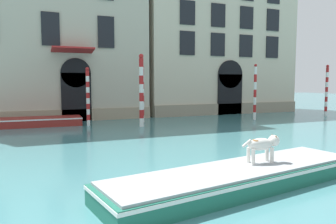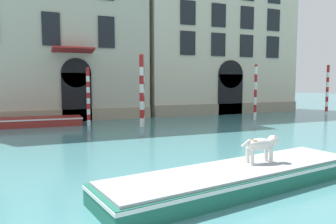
{
  "view_description": "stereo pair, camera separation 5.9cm",
  "coord_description": "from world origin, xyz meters",
  "px_view_note": "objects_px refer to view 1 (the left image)",
  "views": [
    {
      "loc": [
        -1.31,
        -1.0,
        2.72
      ],
      "look_at": [
        4.88,
        13.96,
        1.2
      ],
      "focal_mm": 35.0,
      "sensor_mm": 36.0,
      "label": 1
    },
    {
      "loc": [
        -1.26,
        -1.02,
        2.72
      ],
      "look_at": [
        4.88,
        13.96,
        1.2
      ],
      "focal_mm": 35.0,
      "sensor_mm": 36.0,
      "label": 2
    }
  ],
  "objects_px": {
    "mooring_pole_2": "(141,90)",
    "boat_foreground": "(240,177)",
    "dog_on_deck": "(263,144)",
    "mooring_pole_4": "(255,92)",
    "boat_moored_near_palazzo": "(33,122)",
    "mooring_pole_3": "(327,90)",
    "mooring_pole_1": "(88,96)",
    "mooring_pole_0": "(143,94)"
  },
  "relations": [
    {
      "from": "boat_moored_near_palazzo",
      "to": "mooring_pole_3",
      "type": "relative_size",
      "value": 1.43
    },
    {
      "from": "dog_on_deck",
      "to": "mooring_pole_4",
      "type": "bearing_deg",
      "value": 58.04
    },
    {
      "from": "boat_moored_near_palazzo",
      "to": "mooring_pole_2",
      "type": "relative_size",
      "value": 1.32
    },
    {
      "from": "boat_moored_near_palazzo",
      "to": "mooring_pole_0",
      "type": "xyz_separation_m",
      "value": [
        6.76,
        -0.79,
        1.61
      ]
    },
    {
      "from": "boat_moored_near_palazzo",
      "to": "dog_on_deck",
      "type": "bearing_deg",
      "value": -66.64
    },
    {
      "from": "boat_foreground",
      "to": "mooring_pole_3",
      "type": "bearing_deg",
      "value": 26.82
    },
    {
      "from": "mooring_pole_4",
      "to": "boat_moored_near_palazzo",
      "type": "bearing_deg",
      "value": 170.59
    },
    {
      "from": "mooring_pole_1",
      "to": "boat_moored_near_palazzo",
      "type": "bearing_deg",
      "value": 163.3
    },
    {
      "from": "boat_foreground",
      "to": "boat_moored_near_palazzo",
      "type": "bearing_deg",
      "value": 99.23
    },
    {
      "from": "mooring_pole_1",
      "to": "mooring_pole_2",
      "type": "distance_m",
      "value": 3.4
    },
    {
      "from": "mooring_pole_0",
      "to": "mooring_pole_2",
      "type": "xyz_separation_m",
      "value": [
        -0.71,
        -1.93,
        0.31
      ]
    },
    {
      "from": "boat_foreground",
      "to": "mooring_pole_0",
      "type": "bearing_deg",
      "value": 72.85
    },
    {
      "from": "dog_on_deck",
      "to": "mooring_pole_2",
      "type": "height_order",
      "value": "mooring_pole_2"
    },
    {
      "from": "boat_foreground",
      "to": "boat_moored_near_palazzo",
      "type": "height_order",
      "value": "boat_foreground"
    },
    {
      "from": "dog_on_deck",
      "to": "mooring_pole_4",
      "type": "xyz_separation_m",
      "value": [
        8.78,
        11.9,
        0.96
      ]
    },
    {
      "from": "boat_foreground",
      "to": "boat_moored_near_palazzo",
      "type": "relative_size",
      "value": 1.36
    },
    {
      "from": "mooring_pole_0",
      "to": "mooring_pole_2",
      "type": "bearing_deg",
      "value": -110.25
    },
    {
      "from": "mooring_pole_2",
      "to": "boat_foreground",
      "type": "bearing_deg",
      "value": -95.55
    },
    {
      "from": "mooring_pole_1",
      "to": "mooring_pole_4",
      "type": "height_order",
      "value": "mooring_pole_4"
    },
    {
      "from": "boat_foreground",
      "to": "mooring_pole_0",
      "type": "height_order",
      "value": "mooring_pole_0"
    },
    {
      "from": "dog_on_deck",
      "to": "mooring_pole_0",
      "type": "relative_size",
      "value": 0.3
    },
    {
      "from": "mooring_pole_2",
      "to": "mooring_pole_4",
      "type": "xyz_separation_m",
      "value": [
        8.49,
        0.31,
        -0.21
      ]
    },
    {
      "from": "mooring_pole_3",
      "to": "mooring_pole_4",
      "type": "relative_size",
      "value": 1.02
    },
    {
      "from": "dog_on_deck",
      "to": "mooring_pole_1",
      "type": "relative_size",
      "value": 0.32
    },
    {
      "from": "dog_on_deck",
      "to": "boat_moored_near_palazzo",
      "type": "height_order",
      "value": "dog_on_deck"
    },
    {
      "from": "boat_foreground",
      "to": "mooring_pole_4",
      "type": "xyz_separation_m",
      "value": [
        9.63,
        12.1,
        1.7
      ]
    },
    {
      "from": "mooring_pole_2",
      "to": "mooring_pole_3",
      "type": "relative_size",
      "value": 1.09
    },
    {
      "from": "boat_foreground",
      "to": "dog_on_deck",
      "type": "relative_size",
      "value": 6.88
    },
    {
      "from": "dog_on_deck",
      "to": "mooring_pole_0",
      "type": "distance_m",
      "value": 13.59
    },
    {
      "from": "boat_moored_near_palazzo",
      "to": "mooring_pole_3",
      "type": "bearing_deg",
      "value": -5.41
    },
    {
      "from": "boat_moored_near_palazzo",
      "to": "mooring_pole_1",
      "type": "bearing_deg",
      "value": -15.26
    },
    {
      "from": "dog_on_deck",
      "to": "mooring_pole_4",
      "type": "relative_size",
      "value": 0.29
    },
    {
      "from": "dog_on_deck",
      "to": "mooring_pole_1",
      "type": "bearing_deg",
      "value": 105.41
    },
    {
      "from": "mooring_pole_4",
      "to": "mooring_pole_2",
      "type": "bearing_deg",
      "value": -177.92
    },
    {
      "from": "boat_moored_near_palazzo",
      "to": "mooring_pole_0",
      "type": "height_order",
      "value": "mooring_pole_0"
    },
    {
      "from": "boat_foreground",
      "to": "mooring_pole_1",
      "type": "height_order",
      "value": "mooring_pole_1"
    },
    {
      "from": "boat_moored_near_palazzo",
      "to": "mooring_pole_4",
      "type": "height_order",
      "value": "mooring_pole_4"
    },
    {
      "from": "boat_foreground",
      "to": "mooring_pole_1",
      "type": "bearing_deg",
      "value": 87.85
    },
    {
      "from": "boat_moored_near_palazzo",
      "to": "mooring_pole_3",
      "type": "xyz_separation_m",
      "value": [
        21.2,
        -2.55,
        1.74
      ]
    },
    {
      "from": "boat_moored_near_palazzo",
      "to": "mooring_pole_2",
      "type": "xyz_separation_m",
      "value": [
        6.05,
        -2.72,
        1.92
      ]
    },
    {
      "from": "boat_foreground",
      "to": "mooring_pole_1",
      "type": "xyz_separation_m",
      "value": [
        -1.73,
        13.55,
        1.53
      ]
    },
    {
      "from": "mooring_pole_3",
      "to": "mooring_pole_2",
      "type": "bearing_deg",
      "value": -179.36
    }
  ]
}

